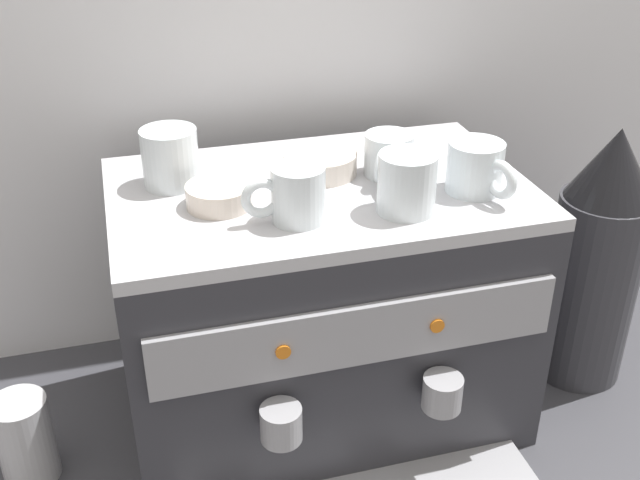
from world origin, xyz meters
The scene contains 12 objects.
ground_plane centered at (0.00, 0.00, 0.00)m, with size 4.00×4.00×0.00m, color #38383D.
tiled_backsplash_wall centered at (0.00, 0.29, 0.59)m, with size 2.80×0.03×1.18m, color silver.
espresso_machine centered at (0.00, -0.01, 0.20)m, with size 0.60×0.49×0.40m.
ceramic_cup_0 centered at (-0.06, -0.09, 0.44)m, with size 0.11×0.07×0.08m.
ceramic_cup_1 centered at (-0.20, 0.07, 0.45)m, with size 0.08×0.12×0.08m.
ceramic_cup_2 centered at (0.11, 0.01, 0.43)m, with size 0.08×0.10×0.06m.
ceramic_cup_3 centered at (0.09, -0.10, 0.44)m, with size 0.08×0.12×0.08m.
ceramic_cup_4 centered at (0.21, -0.08, 0.44)m, with size 0.08×0.12×0.07m.
ceramic_bowl_0 centered at (0.01, 0.04, 0.42)m, with size 0.11×0.11×0.03m.
ceramic_bowl_1 centered at (-0.15, -0.02, 0.42)m, with size 0.09×0.09×0.03m.
coffee_grinder centered at (0.47, -0.03, 0.22)m, with size 0.15×0.15×0.46m.
milk_pitcher centered at (-0.46, -0.04, 0.07)m, with size 0.08×0.08×0.14m, color #B7B7BC.
Camera 1 is at (-0.27, -0.97, 0.88)m, focal length 43.21 mm.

